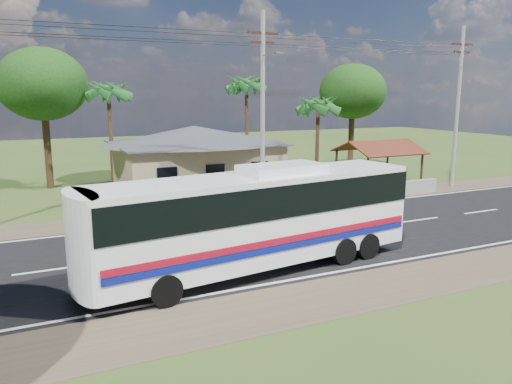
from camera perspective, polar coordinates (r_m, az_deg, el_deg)
ground at (r=22.47m, az=1.03°, el=-5.65°), size 120.00×120.00×0.00m
road at (r=22.47m, az=1.03°, el=-5.63°), size 120.00×16.00×0.03m
house at (r=34.19m, az=-7.05°, el=4.59°), size 12.40×10.00×5.00m
waiting_shed at (r=35.95m, az=13.88°, el=4.80°), size 5.20×4.48×3.35m
concrete_barrier at (r=33.43m, az=15.46°, el=0.32°), size 7.00×0.30×0.90m
utility_poles at (r=28.53m, az=0.17°, el=9.68°), size 32.80×2.22×11.00m
palm_near at (r=35.77m, az=7.12°, el=9.80°), size 2.80×2.80×6.70m
palm_mid at (r=38.11m, az=-1.08°, el=12.13°), size 2.80×2.80×8.20m
palm_far at (r=35.75m, az=-16.52°, el=10.98°), size 2.80×2.80×7.70m
tree_behind_house at (r=37.36m, az=-23.22°, el=11.21°), size 6.00×6.00×9.61m
tree_behind_shed at (r=43.54m, az=11.00°, el=11.18°), size 5.60×5.60×9.02m
coach_bus at (r=18.30m, az=0.31°, el=-2.28°), size 12.87×4.28×3.92m
motorcycle at (r=27.39m, az=-6.33°, el=-1.74°), size 1.69×1.17×0.84m
person at (r=29.89m, az=8.98°, el=0.18°), size 0.71×0.54×1.76m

